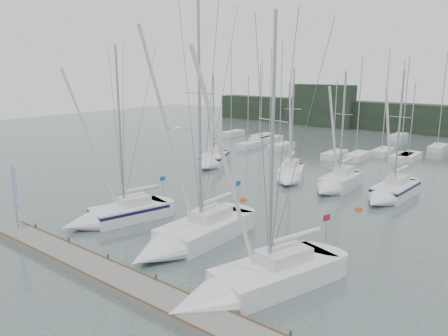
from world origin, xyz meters
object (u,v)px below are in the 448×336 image
Objects in this scene: sailboat_near_right at (244,286)px; dock_banner at (15,192)px; sailboat_near_left at (110,216)px; sailboat_mid_b at (289,176)px; sailboat_mid_d at (389,193)px; sailboat_near_center at (183,239)px; sailboat_mid_c at (335,184)px; buoy_b at (358,210)px; buoy_a at (243,200)px; sailboat_mid_a at (212,161)px.

dock_banner is at bearing -153.02° from sailboat_near_right.
sailboat_near_left is 3.04× the size of dock_banner.
sailboat_mid_d is (9.95, -0.24, 0.02)m from sailboat_mid_b.
sailboat_mid_c is at bearing 83.42° from sailboat_near_center.
sailboat_near_right reaches higher than buoy_b.
buoy_a is 0.13× the size of dock_banner.
sailboat_near_left is 11.50m from buoy_a.
sailboat_near_right is 16.18m from buoy_a.
dock_banner is (-2.97, -5.27, 2.50)m from sailboat_near_left.
dock_banner is (-17.00, -23.87, 2.47)m from sailboat_mid_d.
sailboat_mid_b is 25.24m from dock_banner.
sailboat_near_right reaches higher than buoy_a.
sailboat_near_left reaches higher than buoy_b.
sailboat_near_right is at bearing -78.09° from sailboat_mid_c.
buoy_b is (19.65, -5.03, -0.61)m from sailboat_mid_a.
sailboat_near_center is 15.36m from buoy_b.
sailboat_mid_d reaches higher than dock_banner.
sailboat_near_left is 6.55m from dock_banner.
sailboat_mid_d reaches higher than buoy_a.
sailboat_near_center is 7.03m from sailboat_near_right.
sailboat_mid_b reaches higher than sailboat_mid_d.
dock_banner reaches higher than buoy_a.
buoy_b is at bearing 67.05° from sailboat_near_center.
buoy_a is (0.19, -8.18, -0.55)m from sailboat_mid_b.
dock_banner reaches higher than buoy_b.
buoy_b is (8.79, 3.69, 0.00)m from buoy_a.
buoy_a is at bearing -137.75° from sailboat_mid_d.
sailboat_near_right is 3.30× the size of dock_banner.
sailboat_mid_a reaches higher than buoy_b.
sailboat_near_left is at bearing -123.89° from sailboat_mid_d.
dock_banner is at bearing -117.82° from sailboat_mid_c.
sailboat_mid_a is at bearing -179.01° from sailboat_mid_d.
buoy_a is (-9.76, -7.94, -0.57)m from sailboat_mid_d.
sailboat_mid_c is 2.60× the size of dock_banner.
buoy_b is at bearing -47.22° from sailboat_mid_c.
sailboat_near_right is (13.83, -2.37, 0.01)m from sailboat_near_left.
sailboat_mid_d reaches higher than sailboat_mid_a.
sailboat_near_center is at bearing -96.61° from sailboat_mid_c.
sailboat_mid_c is 5.73m from buoy_b.
sailboat_mid_c is (15.72, -0.90, -0.03)m from sailboat_mid_a.
sailboat_near_center reaches higher than sailboat_near_right.
sailboat_mid_d is (20.63, -0.78, -0.04)m from sailboat_mid_a.
sailboat_mid_b is at bearing 131.90° from sailboat_near_right.
sailboat_mid_a is at bearing 101.64° from dock_banner.
sailboat_mid_d is at bearing 67.83° from sailboat_near_left.
sailboat_mid_a is 18.63× the size of buoy_b.
sailboat_mid_d is at bearing 57.81° from dock_banner.
sailboat_mid_c is (-4.71, 20.85, 0.02)m from sailboat_near_right.
sailboat_mid_b is 5.06m from sailboat_mid_c.
sailboat_mid_c reaches higher than buoy_a.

